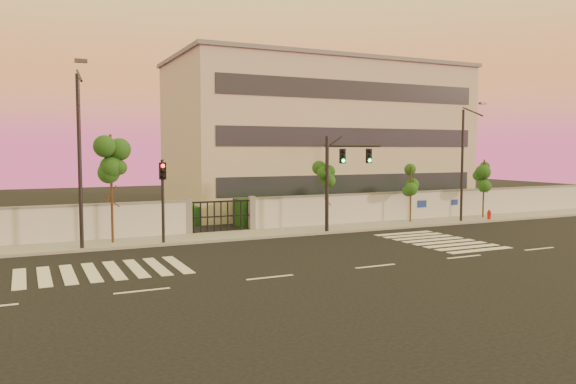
# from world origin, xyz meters

# --- Properties ---
(ground) EXTENTS (120.00, 120.00, 0.00)m
(ground) POSITION_xyz_m (0.00, 0.00, 0.00)
(ground) COLOR black
(ground) RESTS_ON ground
(sidewalk) EXTENTS (60.00, 3.00, 0.15)m
(sidewalk) POSITION_xyz_m (0.00, 10.50, 0.07)
(sidewalk) COLOR gray
(sidewalk) RESTS_ON ground
(perimeter_wall) EXTENTS (60.00, 0.36, 2.20)m
(perimeter_wall) POSITION_xyz_m (0.10, 12.00, 1.07)
(perimeter_wall) COLOR silver
(perimeter_wall) RESTS_ON ground
(hedge_row) EXTENTS (41.00, 4.25, 1.80)m
(hedge_row) POSITION_xyz_m (1.17, 14.74, 0.82)
(hedge_row) COLOR #103814
(hedge_row) RESTS_ON ground
(institutional_building) EXTENTS (24.40, 12.40, 12.25)m
(institutional_building) POSITION_xyz_m (9.00, 21.99, 6.16)
(institutional_building) COLOR beige
(institutional_building) RESTS_ON ground
(road_markings) EXTENTS (57.00, 7.62, 0.02)m
(road_markings) POSITION_xyz_m (-1.58, 3.76, 0.01)
(road_markings) COLOR silver
(road_markings) RESTS_ON ground
(street_tree_c) EXTENTS (1.64, 1.30, 5.86)m
(street_tree_c) POSITION_xyz_m (-9.51, 10.50, 4.31)
(street_tree_c) COLOR #382314
(street_tree_c) RESTS_ON ground
(street_tree_d) EXTENTS (1.36, 1.08, 4.42)m
(street_tree_d) POSITION_xyz_m (3.22, 9.98, 3.26)
(street_tree_d) COLOR #382314
(street_tree_d) RESTS_ON ground
(street_tree_e) EXTENTS (1.30, 1.04, 3.95)m
(street_tree_e) POSITION_xyz_m (10.12, 10.70, 2.91)
(street_tree_e) COLOR #382314
(street_tree_e) RESTS_ON ground
(street_tree_f) EXTENTS (1.43, 1.14, 4.35)m
(street_tree_f) POSITION_xyz_m (16.43, 10.43, 3.21)
(street_tree_f) COLOR #382314
(street_tree_f) RESTS_ON ground
(traffic_signal_main) EXTENTS (3.68, 0.92, 5.86)m
(traffic_signal_main) POSITION_xyz_m (3.50, 9.24, 3.71)
(traffic_signal_main) COLOR black
(traffic_signal_main) RESTS_ON ground
(traffic_signal_secondary) EXTENTS (0.35, 0.34, 4.55)m
(traffic_signal_secondary) POSITION_xyz_m (-7.10, 9.33, 2.89)
(traffic_signal_secondary) COLOR black
(traffic_signal_secondary) RESTS_ON ground
(streetlight_west) EXTENTS (0.55, 2.21, 9.20)m
(streetlight_west) POSITION_xyz_m (-11.17, 9.23, 4.97)
(streetlight_west) COLOR black
(streetlight_west) RESTS_ON ground
(streetlight_east) EXTENTS (0.49, 1.96, 8.17)m
(streetlight_east) POSITION_xyz_m (13.62, 9.46, 4.41)
(streetlight_east) COLOR black
(streetlight_east) RESTS_ON ground
(fire_hydrant) EXTENTS (0.32, 0.31, 0.82)m
(fire_hydrant) POSITION_xyz_m (16.01, 9.42, 0.41)
(fire_hydrant) COLOR #B3180B
(fire_hydrant) RESTS_ON ground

